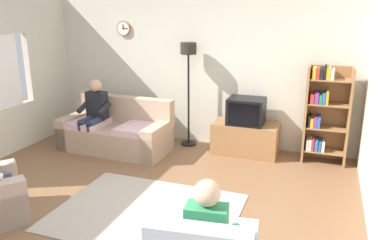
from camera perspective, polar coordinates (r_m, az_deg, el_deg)
The scene contains 10 objects.
ground_plane at distance 5.12m, azimuth -8.86°, elevation -12.07°, with size 12.00×12.00×0.00m, color brown.
back_wall_assembly at distance 7.05m, azimuth 0.93°, elevation 7.54°, with size 6.20×0.17×2.70m.
couch at distance 6.90m, azimuth -11.16°, elevation -1.81°, with size 1.93×0.95×0.90m.
tv_stand at distance 6.67m, azimuth 7.90°, elevation -2.70°, with size 1.10×0.56×0.54m.
tv at distance 6.50m, azimuth 8.03°, elevation 1.32°, with size 0.60×0.49×0.44m.
bookshelf at distance 6.46m, azimuth 18.95°, elevation 1.10°, with size 0.68×0.36×1.58m.
floor_lamp at distance 6.77m, azimuth -0.53°, elevation 8.04°, with size 0.28×0.28×1.85m.
area_rug at distance 4.90m, azimuth -6.75°, elevation -13.33°, with size 2.20×1.70×0.01m, color #AD9E8E.
person_on_couch at distance 6.89m, azimuth -14.33°, elevation 1.30°, with size 0.52×0.55×1.24m.
person_in_right_armchair at distance 3.37m, azimuth 2.44°, elevation -16.25°, with size 0.54×0.57×1.12m.
Camera 1 is at (2.21, -3.94, 2.41)m, focal length 36.04 mm.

